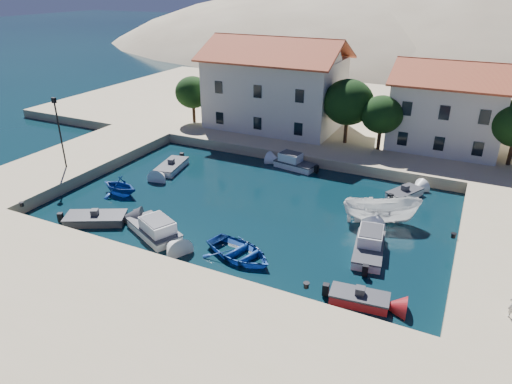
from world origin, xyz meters
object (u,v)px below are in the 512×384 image
building_mid (449,104)px  lamppost (59,126)px  cabin_cruiser_south (154,228)px  cabin_cruiser_east (369,248)px  building_left (275,82)px  rowboat_south (239,257)px  boat_east (380,223)px

building_mid → lamppost: (-29.50, -21.00, -0.47)m
cabin_cruiser_south → cabin_cruiser_east: (14.07, 4.10, 0.00)m
building_left → rowboat_south: (8.57, -24.74, -5.94)m
lamppost → building_left: bearing=60.1°
rowboat_south → cabin_cruiser_south: bearing=107.0°
lamppost → cabin_cruiser_south: (13.37, -4.83, -4.28)m
building_left → cabin_cruiser_south: 25.50m
boat_east → rowboat_south: bearing=117.6°
cabin_cruiser_south → boat_east: size_ratio=0.92×
lamppost → cabin_cruiser_east: bearing=-1.5°
building_mid → boat_east: building_mid is taller
building_mid → cabin_cruiser_east: building_mid is taller
lamppost → boat_east: bearing=8.0°
boat_east → building_left: bearing=21.6°
cabin_cruiser_south → boat_east: 16.33m
rowboat_south → cabin_cruiser_east: 8.39m
building_left → lamppost: building_left is taller
rowboat_south → boat_east: 11.15m
cabin_cruiser_east → boat_east: size_ratio=0.84×
building_left → cabin_cruiser_south: building_left is taller
cabin_cruiser_east → building_mid: bearing=-14.0°
cabin_cruiser_south → rowboat_south: bearing=26.2°
building_left → cabin_cruiser_east: size_ratio=3.14×
building_left → cabin_cruiser_south: size_ratio=2.87×
building_mid → cabin_cruiser_south: (-16.13, -25.83, -4.75)m
building_mid → cabin_cruiser_east: 22.35m
rowboat_south → cabin_cruiser_east: bearing=-45.3°
lamppost → cabin_cruiser_south: size_ratio=1.22×
building_mid → lamppost: 36.21m
cabin_cruiser_south → rowboat_south: cabin_cruiser_south is taller
cabin_cruiser_south → building_left: bearing=119.7°
building_left → building_mid: 18.04m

